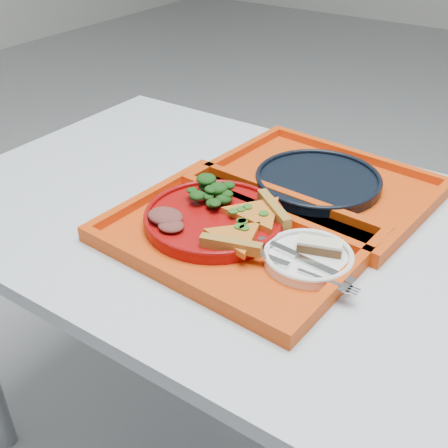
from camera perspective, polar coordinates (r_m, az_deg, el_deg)
The scene contains 13 objects.
table at distance 1.07m, azimuth 9.95°, elevation -5.42°, with size 1.60×0.80×0.75m.
tray_main at distance 1.02m, azimuth 1.23°, elevation -1.45°, with size 0.45×0.35×0.01m, color #CA3D0A.
tray_far at distance 1.20m, azimuth 9.46°, elevation 3.67°, with size 0.45×0.35×0.01m, color #CA3D0A.
dinner_plate at distance 1.04m, azimuth -0.99°, elevation 0.44°, with size 0.26×0.26×0.02m, color maroon.
side_plate at distance 0.95m, azimuth 8.55°, elevation -3.55°, with size 0.15×0.15×0.01m, color white.
navy_plate at distance 1.19m, azimuth 9.52°, elevation 4.26°, with size 0.26×0.26×0.02m, color black.
pizza_slice_a at distance 0.96m, azimuth 1.22°, elevation -1.16°, with size 0.12×0.10×0.02m, color gold, non-canonical shape.
pizza_slice_b at distance 1.03m, azimuth 3.38°, elevation 1.28°, with size 0.13×0.12×0.02m, color gold, non-canonical shape.
salad_heap at distance 1.08m, azimuth -1.62°, elevation 3.65°, with size 0.09×0.08×0.04m, color black.
meat_portion at distance 1.02m, azimuth -5.98°, elevation 0.79°, with size 0.07×0.06×0.02m, color brown.
dessert_bar at distance 0.96m, azimuth 9.71°, elevation -2.22°, with size 0.08×0.05×0.02m.
knife at distance 0.93m, azimuth 8.21°, elevation -3.55°, with size 0.18×0.02×0.01m, color silver.
fork at distance 0.91m, azimuth 7.41°, elevation -4.55°, with size 0.18×0.02×0.01m, color silver.
Camera 1 is at (0.32, -0.79, 1.33)m, focal length 45.00 mm.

